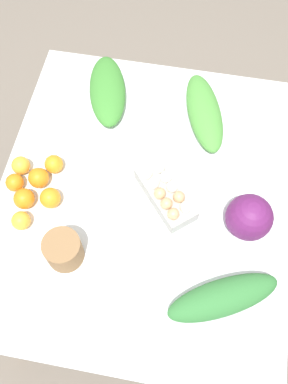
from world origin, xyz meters
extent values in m
plane|color=#70665B|center=(0.00, 0.00, 0.00)|extent=(8.00, 8.00, 0.00)
cube|color=silver|center=(0.00, 0.00, 0.69)|extent=(1.27, 1.09, 0.03)
cylinder|color=olive|center=(-0.58, -0.49, 0.34)|extent=(0.06, 0.06, 0.68)
cylinder|color=olive|center=(0.58, -0.49, 0.34)|extent=(0.06, 0.06, 0.68)
cylinder|color=olive|center=(-0.58, 0.49, 0.34)|extent=(0.06, 0.06, 0.68)
sphere|color=#601E5B|center=(0.06, 0.38, 0.79)|extent=(0.16, 0.16, 0.16)
cube|color=#A8A8A3|center=(0.00, 0.08, 0.74)|extent=(0.28, 0.26, 0.06)
sphere|color=white|center=(-0.05, 0.00, 0.78)|extent=(0.04, 0.04, 0.04)
sphere|color=white|center=(-0.01, 0.03, 0.78)|extent=(0.04, 0.04, 0.04)
sphere|color=tan|center=(0.02, 0.06, 0.78)|extent=(0.04, 0.04, 0.04)
sphere|color=tan|center=(0.06, 0.09, 0.78)|extent=(0.04, 0.04, 0.04)
sphere|color=tan|center=(0.09, 0.12, 0.78)|extent=(0.04, 0.04, 0.04)
sphere|color=white|center=(-0.08, 0.04, 0.78)|extent=(0.04, 0.04, 0.04)
sphere|color=white|center=(-0.05, 0.07, 0.78)|extent=(0.04, 0.04, 0.04)
sphere|color=white|center=(-0.01, 0.10, 0.78)|extent=(0.04, 0.04, 0.04)
sphere|color=tan|center=(0.02, 0.13, 0.78)|extent=(0.04, 0.04, 0.04)
sphere|color=white|center=(0.06, 0.16, 0.78)|extent=(0.04, 0.04, 0.04)
cylinder|color=olive|center=(0.28, -0.23, 0.77)|extent=(0.13, 0.13, 0.12)
ellipsoid|color=#3D8433|center=(-0.42, -0.23, 0.75)|extent=(0.39, 0.24, 0.08)
ellipsoid|color=#337538|center=(0.34, 0.32, 0.75)|extent=(0.28, 0.39, 0.09)
ellipsoid|color=#4C933D|center=(-0.39, 0.18, 0.75)|extent=(0.41, 0.24, 0.08)
sphere|color=orange|center=(0.02, -0.39, 0.75)|extent=(0.08, 0.08, 0.08)
sphere|color=orange|center=(0.11, -0.42, 0.75)|extent=(0.08, 0.08, 0.08)
sphere|color=orange|center=(-0.05, -0.36, 0.74)|extent=(0.07, 0.07, 0.07)
sphere|color=#F9A833|center=(-0.02, -0.48, 0.74)|extent=(0.07, 0.07, 0.07)
sphere|color=orange|center=(0.09, -0.33, 0.75)|extent=(0.08, 0.08, 0.08)
sphere|color=orange|center=(0.05, -0.48, 0.74)|extent=(0.07, 0.07, 0.07)
sphere|color=#F9A833|center=(0.20, -0.41, 0.74)|extent=(0.07, 0.07, 0.07)
camera|label=1|loc=(0.69, 0.13, 2.15)|focal=40.00mm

